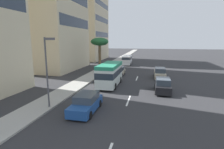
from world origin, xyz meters
The scene contains 13 objects.
ground_plane centered at (31.50, 0.00, 0.00)m, with size 198.00×198.00×0.00m, color #2D2D30.
sidewalk_right centered at (31.50, 7.76, 0.07)m, with size 162.00×2.78×0.15m, color #9E9B93.
lane_stripe_mid centered at (12.87, 0.00, 0.01)m, with size 3.20×0.16×0.01m, color silver.
lane_stripe_far centered at (23.92, 0.00, 0.01)m, with size 3.20×0.16×0.01m, color silver.
minibus_lead centered at (18.53, 3.25, 1.65)m, with size 6.66×2.43×3.00m.
van_second centered at (39.36, 3.69, 1.35)m, with size 4.75×2.13×2.36m.
car_third centered at (24.89, -3.60, 0.81)m, with size 4.76×1.79×1.72m.
car_fourth centered at (9.32, 3.23, 0.73)m, with size 4.36×1.85×1.53m.
car_fifth centered at (16.76, -3.56, 0.80)m, with size 4.25×1.80×1.70m.
car_sixth centered at (25.87, 3.34, 0.73)m, with size 4.06×1.84×1.53m.
palm_tree centered at (31.04, 8.30, 5.59)m, with size 3.62×3.62×6.46m.
street_lamp centered at (9.27, 6.65, 4.01)m, with size 0.24×0.97×6.17m.
office_tower_far centered at (50.27, 18.02, 15.52)m, with size 15.51×10.24×31.04m.
Camera 1 is at (-4.33, -2.04, 6.03)m, focal length 28.37 mm.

